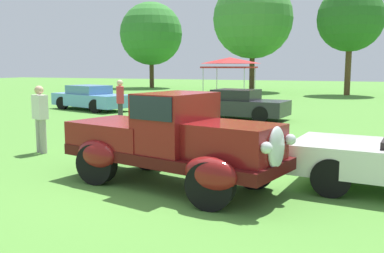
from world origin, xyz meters
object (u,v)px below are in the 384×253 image
at_px(show_car_skyblue, 90,98).
at_px(show_car_charcoal, 239,105).
at_px(spectator_near_truck, 40,117).
at_px(spectator_between_cars, 120,102).
at_px(feature_pickup_truck, 173,139).
at_px(canopy_tent_left_field, 230,62).

bearing_deg(show_car_skyblue, show_car_charcoal, -6.55).
bearing_deg(spectator_near_truck, spectator_between_cars, 97.27).
bearing_deg(feature_pickup_truck, show_car_skyblue, 131.05).
relative_size(spectator_near_truck, canopy_tent_left_field, 0.59).
xyz_separation_m(show_car_skyblue, spectator_near_truck, (5.31, -9.57, 0.31)).
distance_m(show_car_charcoal, canopy_tent_left_field, 9.50).
xyz_separation_m(show_car_charcoal, spectator_near_truck, (-2.63, -8.65, 0.31)).
distance_m(spectator_near_truck, spectator_between_cars, 4.78).
height_order(feature_pickup_truck, show_car_skyblue, feature_pickup_truck).
bearing_deg(canopy_tent_left_field, show_car_skyblue, -121.43).
xyz_separation_m(show_car_skyblue, show_car_charcoal, (7.93, -0.91, -0.00)).
distance_m(spectator_near_truck, canopy_tent_left_field, 17.51).
relative_size(feature_pickup_truck, spectator_near_truck, 2.62).
xyz_separation_m(feature_pickup_truck, show_car_charcoal, (-1.71, 10.16, -0.27)).
bearing_deg(canopy_tent_left_field, spectator_between_cars, -90.48).
relative_size(feature_pickup_truck, show_car_charcoal, 1.10).
height_order(spectator_between_cars, canopy_tent_left_field, canopy_tent_left_field).
distance_m(feature_pickup_truck, show_car_charcoal, 10.31).
distance_m(show_car_skyblue, spectator_between_cars, 6.74).
bearing_deg(canopy_tent_left_field, show_car_charcoal, -70.41).
distance_m(feature_pickup_truck, canopy_tent_left_field, 19.61).
xyz_separation_m(spectator_near_truck, canopy_tent_left_field, (-0.50, 17.43, 1.51)).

